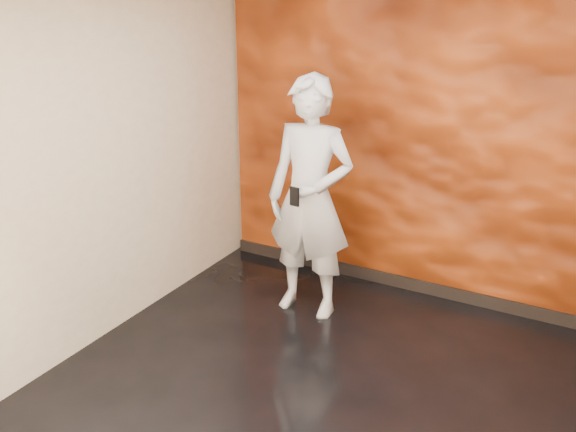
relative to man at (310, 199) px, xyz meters
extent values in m
cube|color=black|center=(0.70, -1.12, -1.06)|extent=(4.00, 4.00, 0.01)
cube|color=#C4B299|center=(0.70, 0.88, 0.35)|extent=(4.00, 0.02, 2.80)
cube|color=#C4B299|center=(0.70, -3.12, 0.35)|extent=(4.00, 0.02, 2.80)
cube|color=#C4B299|center=(-1.30, -1.12, 0.35)|extent=(0.02, 4.00, 2.80)
cube|color=#C84E14|center=(0.70, 0.84, 0.33)|extent=(3.90, 0.06, 2.75)
cube|color=black|center=(0.70, 0.80, -0.99)|extent=(3.90, 0.04, 0.12)
imported|color=#90959D|center=(0.00, 0.00, 0.00)|extent=(0.79, 0.54, 2.11)
cube|color=black|center=(0.02, -0.32, 0.12)|extent=(0.09, 0.03, 0.16)
camera|label=1|loc=(2.35, -4.60, 1.81)|focal=40.00mm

